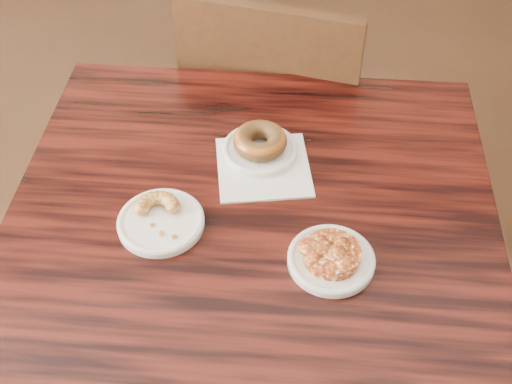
{
  "coord_description": "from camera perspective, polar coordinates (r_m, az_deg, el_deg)",
  "views": [
    {
      "loc": [
        -0.12,
        -0.62,
        1.62
      ],
      "look_at": [
        -0.04,
        0.15,
        0.8
      ],
      "focal_mm": 45.0,
      "sensor_mm": 36.0,
      "label": 1
    }
  ],
  "objects": [
    {
      "name": "plate_fritter",
      "position": [
        1.09,
        6.69,
        -6.03
      ],
      "size": [
        0.15,
        0.15,
        0.01
      ],
      "primitive_type": "cylinder",
      "color": "silver",
      "rests_on": "cafe_table"
    },
    {
      "name": "cafe_table",
      "position": [
        1.45,
        -0.38,
        -12.33
      ],
      "size": [
        1.03,
        1.03,
        0.75
      ],
      "primitive_type": "cube",
      "rotation": [
        0.0,
        0.0,
        -0.18
      ],
      "color": "black",
      "rests_on": "floor"
    },
    {
      "name": "cruller_fragment",
      "position": [
        1.13,
        -8.55,
        -2.06
      ],
      "size": [
        0.1,
        0.1,
        0.03
      ],
      "primitive_type": null,
      "color": "brown",
      "rests_on": "plate_cruller"
    },
    {
      "name": "plate_cruller",
      "position": [
        1.15,
        -8.44,
        -2.68
      ],
      "size": [
        0.15,
        0.15,
        0.01
      ],
      "primitive_type": "cylinder",
      "color": "white",
      "rests_on": "cafe_table"
    },
    {
      "name": "plate_donut",
      "position": [
        1.26,
        0.35,
        3.75
      ],
      "size": [
        0.15,
        0.15,
        0.01
      ],
      "primitive_type": "cylinder",
      "color": "silver",
      "rests_on": "napkin"
    },
    {
      "name": "napkin",
      "position": [
        1.23,
        0.66,
        2.24
      ],
      "size": [
        0.18,
        0.18,
        0.0
      ],
      "primitive_type": "cube",
      "rotation": [
        0.0,
        0.0,
        -0.0
      ],
      "color": "silver",
      "rests_on": "cafe_table"
    },
    {
      "name": "chair_far",
      "position": [
        1.82,
        2.43,
        6.86
      ],
      "size": [
        0.6,
        0.6,
        0.9
      ],
      "primitive_type": null,
      "rotation": [
        0.0,
        0.0,
        2.77
      ],
      "color": "black",
      "rests_on": "floor"
    },
    {
      "name": "apple_fritter",
      "position": [
        1.07,
        6.79,
        -5.32
      ],
      "size": [
        0.13,
        0.13,
        0.03
      ],
      "primitive_type": null,
      "color": "#4E1508",
      "rests_on": "plate_fritter"
    },
    {
      "name": "glazed_donut",
      "position": [
        1.24,
        0.36,
        4.58
      ],
      "size": [
        0.1,
        0.1,
        0.04
      ],
      "primitive_type": "torus",
      "color": "brown",
      "rests_on": "plate_donut"
    }
  ]
}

